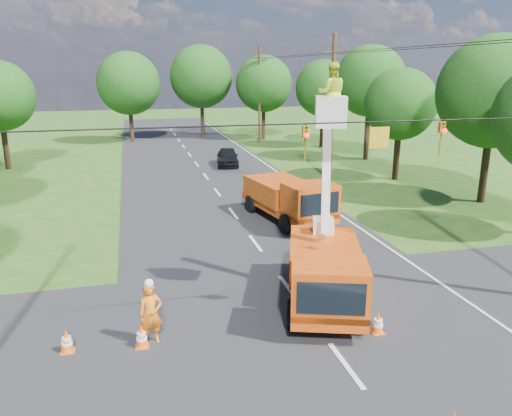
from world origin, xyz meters
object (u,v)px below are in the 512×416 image
object	(u,v)px
traffic_cone_4	(142,336)
tree_right_c	(401,104)
bucket_truck	(326,257)
ground_worker	(151,314)
tree_far_c	(264,84)
second_truck	(289,198)
tree_far_a	(129,83)
traffic_cone_5	(67,341)
traffic_cone_7	(294,195)
traffic_cone_3	(285,224)
traffic_cone_2	(309,257)
pole_right_far	(259,94)
distant_car	(228,157)
tree_right_b	(494,92)
traffic_cone_8	(378,323)
pole_right_mid	(332,108)
tree_right_d	(370,81)
tree_right_e	(324,88)
tree_far_b	(201,77)

from	to	relation	value
traffic_cone_4	tree_right_c	xyz separation A→B (m)	(18.48, 18.69, 4.95)
bucket_truck	ground_worker	world-z (taller)	bucket_truck
tree_right_c	tree_far_c	size ratio (longest dim) A/B	0.85
tree_right_c	tree_far_c	world-z (taller)	tree_far_c
second_truck	tree_far_a	distance (m)	33.21
traffic_cone_5	traffic_cone_7	size ratio (longest dim) A/B	1.00
second_truck	traffic_cone_3	world-z (taller)	second_truck
traffic_cone_2	tree_far_c	distance (m)	38.22
ground_worker	pole_right_far	xyz separation A→B (m)	(13.48, 39.48, 4.18)
traffic_cone_2	traffic_cone_7	size ratio (longest dim) A/B	1.00
distant_car	traffic_cone_7	bearing A→B (deg)	-72.88
second_truck	tree_right_b	world-z (taller)	tree_right_b
tree_right_b	tree_far_c	bearing A→B (deg)	100.39
traffic_cone_8	pole_right_mid	size ratio (longest dim) A/B	0.07
traffic_cone_5	tree_far_c	xyz separation A→B (m)	(16.83, 41.43, 5.70)
pole_right_mid	tree_right_b	xyz separation A→B (m)	(6.50, -8.00, 1.33)
traffic_cone_4	tree_right_c	bearing A→B (deg)	45.32
traffic_cone_5	tree_right_d	bearing A→B (deg)	50.06
traffic_cone_3	traffic_cone_5	distance (m)	12.90
pole_right_mid	tree_far_c	xyz separation A→B (m)	(1.00, 22.00, 0.96)
traffic_cone_2	tree_right_d	size ratio (longest dim) A/B	0.07
distant_car	tree_right_c	bearing A→B (deg)	-27.89
traffic_cone_3	traffic_cone_4	distance (m)	11.72
traffic_cone_5	tree_right_e	bearing A→B (deg)	58.46
traffic_cone_2	pole_right_mid	distance (m)	17.16
traffic_cone_7	tree_far_b	bearing A→B (deg)	92.23
ground_worker	traffic_cone_4	xyz separation A→B (m)	(-0.30, -0.20, -0.57)
traffic_cone_4	tree_far_a	size ratio (longest dim) A/B	0.07
second_truck	tree_far_c	distance (m)	32.08
traffic_cone_2	pole_right_mid	bearing A→B (deg)	64.97
ground_worker	traffic_cone_7	size ratio (longest dim) A/B	2.62
traffic_cone_2	traffic_cone_3	distance (m)	4.52
traffic_cone_3	pole_right_far	size ratio (longest dim) A/B	0.07
second_truck	pole_right_far	xyz separation A→B (m)	(5.90, 28.95, 3.86)
bucket_truck	tree_right_c	world-z (taller)	bucket_truck
ground_worker	traffic_cone_3	world-z (taller)	ground_worker
traffic_cone_7	tree_right_d	bearing A→B (deg)	48.54
pole_right_far	traffic_cone_4	bearing A→B (deg)	-109.15
pole_right_far	tree_right_c	xyz separation A→B (m)	(4.70, -21.00, 0.21)
pole_right_mid	tree_right_b	world-z (taller)	pole_right_mid
traffic_cone_3	tree_right_c	size ratio (longest dim) A/B	0.09
traffic_cone_8	tree_right_e	bearing A→B (deg)	71.16
ground_worker	tree_far_b	xyz separation A→B (m)	(7.98, 44.48, 5.88)
tree_far_b	tree_far_c	size ratio (longest dim) A/B	1.12
tree_right_b	tree_right_e	world-z (taller)	tree_right_b
tree_right_e	traffic_cone_8	bearing A→B (deg)	-108.84
ground_worker	distant_car	world-z (taller)	ground_worker
tree_far_b	bucket_truck	bearing A→B (deg)	-92.87
bucket_truck	tree_right_b	xyz separation A→B (m)	(14.17, 10.34, 4.73)
traffic_cone_3	pole_right_far	xyz separation A→B (m)	(6.57, 30.44, 4.75)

